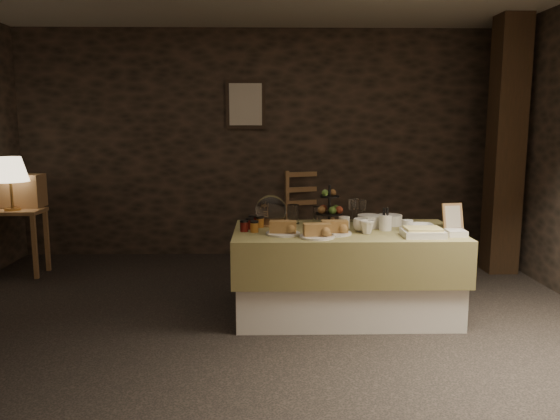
{
  "coord_description": "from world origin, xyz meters",
  "views": [
    {
      "loc": [
        0.11,
        -3.86,
        1.53
      ],
      "look_at": [
        0.19,
        0.2,
        0.89
      ],
      "focal_mm": 35.0,
      "sensor_mm": 36.0,
      "label": 1
    }
  ],
  "objects_px": {
    "console_table": "(11,222)",
    "fruit_stand": "(330,209)",
    "chair": "(309,219)",
    "table_lamp": "(10,170)",
    "timber_column": "(506,147)",
    "wine_rack": "(22,191)",
    "buffet_table": "(345,266)"
  },
  "relations": [
    {
      "from": "console_table",
      "to": "fruit_stand",
      "type": "distance_m",
      "value": 3.28
    },
    {
      "from": "console_table",
      "to": "chair",
      "type": "relative_size",
      "value": 0.87
    },
    {
      "from": "table_lamp",
      "to": "fruit_stand",
      "type": "height_order",
      "value": "table_lamp"
    },
    {
      "from": "table_lamp",
      "to": "timber_column",
      "type": "xyz_separation_m",
      "value": [
        4.97,
        0.1,
        0.22
      ]
    },
    {
      "from": "table_lamp",
      "to": "chair",
      "type": "height_order",
      "value": "table_lamp"
    },
    {
      "from": "table_lamp",
      "to": "wine_rack",
      "type": "relative_size",
      "value": 1.27
    },
    {
      "from": "buffet_table",
      "to": "fruit_stand",
      "type": "distance_m",
      "value": 0.51
    },
    {
      "from": "chair",
      "to": "table_lamp",
      "type": "bearing_deg",
      "value": 174.22
    },
    {
      "from": "wine_rack",
      "to": "fruit_stand",
      "type": "relative_size",
      "value": 1.29
    },
    {
      "from": "wine_rack",
      "to": "chair",
      "type": "distance_m",
      "value": 3.1
    },
    {
      "from": "chair",
      "to": "fruit_stand",
      "type": "height_order",
      "value": "fruit_stand"
    },
    {
      "from": "timber_column",
      "to": "wine_rack",
      "type": "bearing_deg",
      "value": 178.49
    },
    {
      "from": "table_lamp",
      "to": "fruit_stand",
      "type": "distance_m",
      "value": 3.22
    },
    {
      "from": "wine_rack",
      "to": "chair",
      "type": "bearing_deg",
      "value": 10.16
    },
    {
      "from": "wine_rack",
      "to": "chair",
      "type": "relative_size",
      "value": 0.54
    },
    {
      "from": "table_lamp",
      "to": "fruit_stand",
      "type": "xyz_separation_m",
      "value": [
        3.07,
        -0.93,
        -0.25
      ]
    },
    {
      "from": "console_table",
      "to": "timber_column",
      "type": "height_order",
      "value": "timber_column"
    },
    {
      "from": "chair",
      "to": "fruit_stand",
      "type": "distance_m",
      "value": 1.74
    },
    {
      "from": "console_table",
      "to": "table_lamp",
      "type": "xyz_separation_m",
      "value": [
        0.05,
        -0.05,
        0.53
      ]
    },
    {
      "from": "buffet_table",
      "to": "chair",
      "type": "distance_m",
      "value": 1.97
    },
    {
      "from": "timber_column",
      "to": "table_lamp",
      "type": "bearing_deg",
      "value": -178.86
    },
    {
      "from": "buffet_table",
      "to": "console_table",
      "type": "xyz_separation_m",
      "value": [
        -3.22,
        1.24,
        0.14
      ]
    },
    {
      "from": "fruit_stand",
      "to": "timber_column",
      "type": "bearing_deg",
      "value": 28.39
    },
    {
      "from": "wine_rack",
      "to": "table_lamp",
      "type": "bearing_deg",
      "value": -90.0
    },
    {
      "from": "timber_column",
      "to": "fruit_stand",
      "type": "height_order",
      "value": "timber_column"
    },
    {
      "from": "console_table",
      "to": "wine_rack",
      "type": "bearing_deg",
      "value": 74.48
    },
    {
      "from": "buffet_table",
      "to": "table_lamp",
      "type": "bearing_deg",
      "value": 159.36
    },
    {
      "from": "console_table",
      "to": "wine_rack",
      "type": "distance_m",
      "value": 0.35
    },
    {
      "from": "table_lamp",
      "to": "fruit_stand",
      "type": "bearing_deg",
      "value": -16.82
    },
    {
      "from": "table_lamp",
      "to": "timber_column",
      "type": "relative_size",
      "value": 0.21
    },
    {
      "from": "buffet_table",
      "to": "table_lamp",
      "type": "xyz_separation_m",
      "value": [
        -3.17,
        1.19,
        0.68
      ]
    },
    {
      "from": "table_lamp",
      "to": "wine_rack",
      "type": "xyz_separation_m",
      "value": [
        0.0,
        0.23,
        -0.23
      ]
    }
  ]
}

